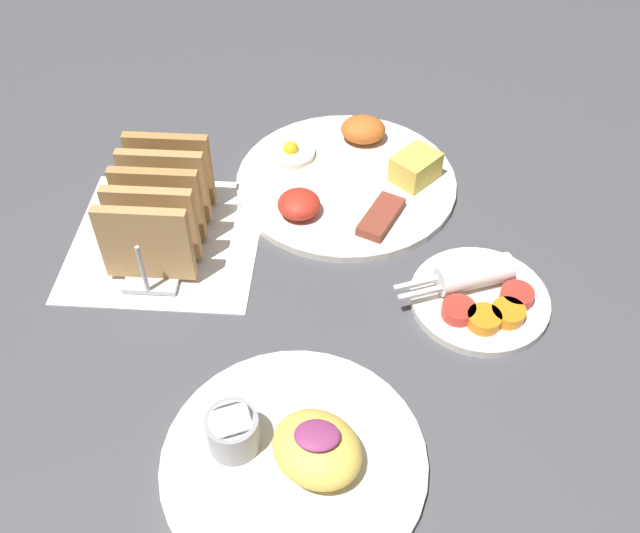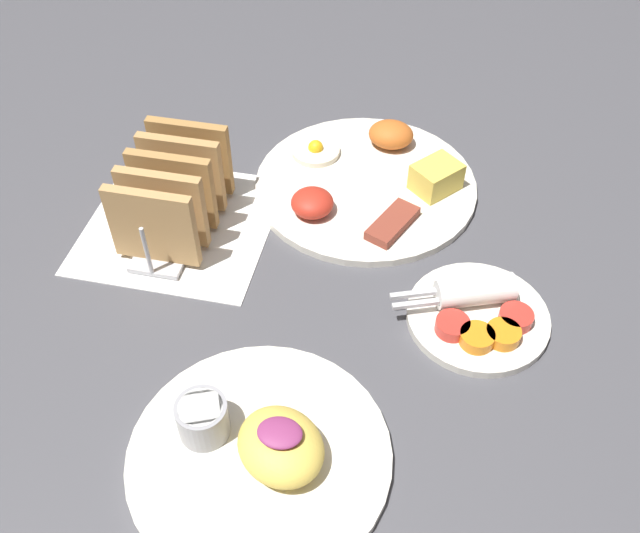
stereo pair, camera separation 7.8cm
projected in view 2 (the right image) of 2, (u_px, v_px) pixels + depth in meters
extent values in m
plane|color=#47474C|center=(307.00, 302.00, 0.78)|extent=(3.00, 3.00, 0.00)
cube|color=white|center=(180.00, 224.00, 0.87)|extent=(0.22, 0.22, 0.00)
cylinder|color=silver|center=(365.00, 185.00, 0.91)|extent=(0.28, 0.28, 0.01)
cube|color=#E5C64C|center=(436.00, 177.00, 0.89)|extent=(0.07, 0.07, 0.04)
ellipsoid|color=#C66023|center=(391.00, 134.00, 0.95)|extent=(0.06, 0.05, 0.03)
cylinder|color=#F4EACC|center=(316.00, 151.00, 0.95)|extent=(0.06, 0.06, 0.01)
sphere|color=yellow|center=(316.00, 147.00, 0.94)|extent=(0.02, 0.02, 0.02)
ellipsoid|color=red|center=(312.00, 203.00, 0.86)|extent=(0.05, 0.05, 0.03)
cube|color=brown|center=(393.00, 223.00, 0.85)|extent=(0.06, 0.08, 0.01)
cylinder|color=silver|center=(478.00, 317.00, 0.76)|extent=(0.15, 0.15, 0.01)
cylinder|color=red|center=(452.00, 326.00, 0.74)|extent=(0.04, 0.04, 0.01)
cylinder|color=orange|center=(477.00, 338.00, 0.73)|extent=(0.04, 0.04, 0.01)
cylinder|color=orange|center=(503.00, 334.00, 0.73)|extent=(0.04, 0.04, 0.01)
cylinder|color=red|center=(516.00, 318.00, 0.75)|extent=(0.04, 0.04, 0.01)
cylinder|color=white|center=(475.00, 291.00, 0.76)|extent=(0.09, 0.06, 0.03)
cube|color=silver|center=(416.00, 302.00, 0.75)|extent=(0.05, 0.02, 0.00)
cube|color=silver|center=(413.00, 294.00, 0.76)|extent=(0.05, 0.02, 0.00)
cylinder|color=silver|center=(259.00, 455.00, 0.65)|extent=(0.24, 0.24, 0.01)
ellipsoid|color=#EAC651|center=(281.00, 446.00, 0.63)|extent=(0.11, 0.11, 0.04)
ellipsoid|color=#8C3366|center=(280.00, 433.00, 0.61)|extent=(0.04, 0.03, 0.01)
cylinder|color=#99999E|center=(203.00, 419.00, 0.65)|extent=(0.05, 0.05, 0.04)
cylinder|color=white|center=(201.00, 409.00, 0.64)|extent=(0.04, 0.04, 0.01)
cube|color=#B7B7BC|center=(179.00, 221.00, 0.86)|extent=(0.06, 0.18, 0.01)
cube|color=tan|center=(153.00, 226.00, 0.78)|extent=(0.10, 0.01, 0.10)
cube|color=tan|center=(163.00, 207.00, 0.81)|extent=(0.10, 0.01, 0.10)
cube|color=#AB7D45|center=(173.00, 189.00, 0.83)|extent=(0.10, 0.01, 0.10)
cube|color=tan|center=(182.00, 172.00, 0.85)|extent=(0.10, 0.01, 0.10)
cube|color=#A67840|center=(191.00, 156.00, 0.87)|extent=(0.10, 0.01, 0.10)
cylinder|color=#B7B7BC|center=(147.00, 249.00, 0.78)|extent=(0.01, 0.01, 0.07)
cylinder|color=#B7B7BC|center=(198.00, 155.00, 0.89)|extent=(0.01, 0.01, 0.07)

